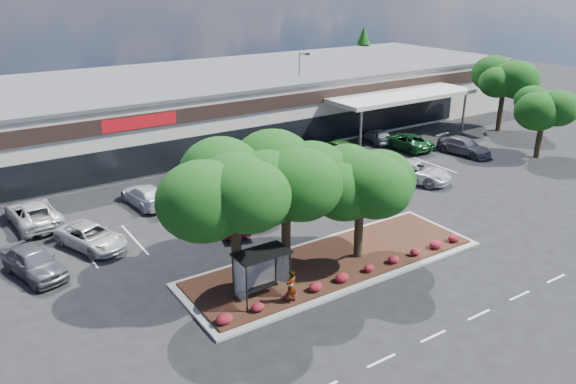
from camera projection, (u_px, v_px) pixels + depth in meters
ground at (409, 284)px, 30.20m from camera, size 160.00×160.00×0.00m
retail_store at (166, 109)px, 55.51m from camera, size 80.40×25.20×6.25m
landscape_island at (334, 262)px, 32.25m from camera, size 18.00×6.00×0.26m
lane_markings at (298, 219)px, 38.24m from camera, size 33.12×20.06×0.01m
shrub_row at (358, 272)px, 30.47m from camera, size 17.00×0.80×0.50m
bus_shelter at (260, 261)px, 27.82m from camera, size 2.75×1.55×2.59m
island_tree_west at (235, 218)px, 28.09m from camera, size 7.20×7.20×7.89m
island_tree_mid at (286, 204)px, 30.53m from camera, size 6.60×6.60×7.32m
island_tree_east at (360, 204)px, 31.56m from camera, size 5.80×5.80×6.50m
tree_east_near at (542, 122)px, 50.15m from camera, size 5.60×5.60×6.51m
tree_east_far at (503, 95)px, 58.74m from camera, size 6.40×6.40×7.62m
conifer_north_east at (363, 58)px, 80.28m from camera, size 3.96×3.96×9.00m
person_waiting at (291, 287)px, 27.79m from camera, size 0.71×0.53×1.74m
light_pole at (300, 100)px, 56.83m from camera, size 1.38×0.87×8.47m
car_0 at (33, 262)px, 30.84m from camera, size 3.22×5.23×1.66m
car_1 at (91, 237)px, 34.09m from camera, size 3.95×5.49×1.39m
car_2 at (242, 207)px, 38.18m from camera, size 3.57×5.99×1.56m
car_3 at (229, 214)px, 36.95m from camera, size 3.13×5.47×1.71m
car_4 at (289, 197)px, 40.13m from camera, size 2.21×4.52×1.43m
car_5 at (322, 175)px, 44.62m from camera, size 3.71×5.08×1.37m
car_6 at (345, 167)px, 46.32m from camera, size 4.01×5.54×1.49m
car_7 at (416, 172)px, 45.13m from camera, size 4.60×6.26×1.58m
car_8 at (464, 146)px, 51.92m from camera, size 2.85×5.48×1.52m
car_9 at (33, 213)px, 37.15m from camera, size 3.08×6.05×1.64m
car_10 at (145, 195)px, 40.41m from camera, size 2.56×5.23×1.46m
car_11 at (212, 185)px, 42.38m from camera, size 2.94×4.94×1.54m
car_12 at (206, 176)px, 43.90m from camera, size 2.43×5.16×1.71m
car_13 at (283, 152)px, 50.13m from camera, size 4.18×5.70×1.53m
car_14 at (277, 155)px, 49.55m from camera, size 2.85×4.62×1.44m
car_15 at (337, 149)px, 51.20m from camera, size 3.31×5.85×1.54m
car_16 at (406, 141)px, 53.52m from camera, size 2.60×5.52×1.53m
car_17 at (378, 136)px, 55.53m from camera, size 2.85×4.45×1.41m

